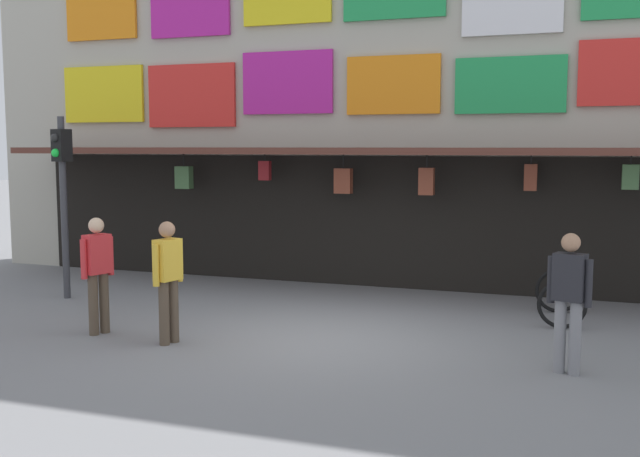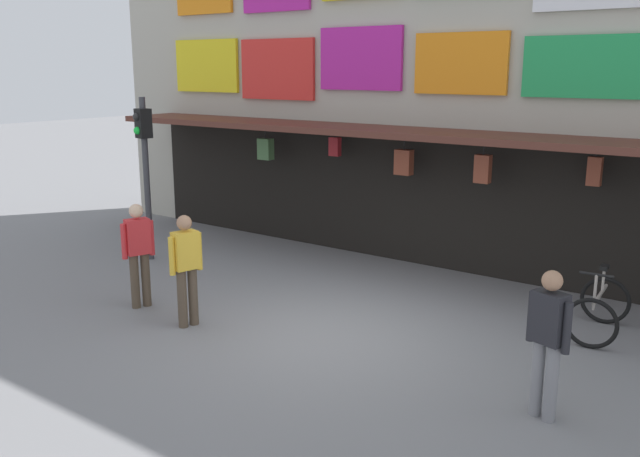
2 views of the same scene
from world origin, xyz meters
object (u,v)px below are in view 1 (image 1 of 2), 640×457
object	(u,v)px
traffic_light_near	(62,178)
pedestrian_in_green	(569,295)
pedestrian_in_purple	(168,275)
pedestrian_in_yellow	(98,269)
bicycle_parked	(560,295)

from	to	relation	value
traffic_light_near	pedestrian_in_green	xyz separation A→B (m)	(8.48, -1.71, -1.19)
traffic_light_near	pedestrian_in_purple	size ratio (longest dim) A/B	1.90
pedestrian_in_yellow	traffic_light_near	bearing A→B (deg)	137.02
pedestrian_in_yellow	pedestrian_in_purple	distance (m)	1.23
bicycle_parked	pedestrian_in_yellow	distance (m)	6.96
traffic_light_near	pedestrian_in_green	size ratio (longest dim) A/B	1.90
traffic_light_near	pedestrian_in_green	distance (m)	8.73
traffic_light_near	pedestrian_in_yellow	xyz separation A→B (m)	(2.09, -1.95, -1.19)
traffic_light_near	bicycle_parked	size ratio (longest dim) A/B	2.63
pedestrian_in_purple	pedestrian_in_green	bearing A→B (deg)	4.19
bicycle_parked	pedestrian_in_green	distance (m)	2.87
bicycle_parked	pedestrian_in_green	size ratio (longest dim) A/B	0.72
bicycle_parked	pedestrian_in_green	xyz separation A→B (m)	(0.16, -2.81, 0.55)
pedestrian_in_yellow	pedestrian_in_green	bearing A→B (deg)	2.20
traffic_light_near	bicycle_parked	bearing A→B (deg)	7.57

